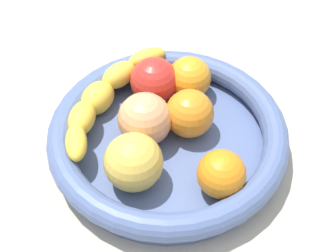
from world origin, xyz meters
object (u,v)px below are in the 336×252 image
(fruit_bowl, at_px, (168,136))
(tomato_red, at_px, (154,81))
(banana_draped_left, at_px, (104,97))
(peach_blush, at_px, (145,117))
(orange_mid_left, at_px, (189,78))
(orange_front, at_px, (190,114))
(orange_mid_right, at_px, (221,174))
(apple_yellow, at_px, (134,162))

(fruit_bowl, xyz_separation_m, tomato_red, (0.04, -0.08, 0.02))
(banana_draped_left, xyz_separation_m, peach_blush, (-0.07, 0.03, 0.01))
(orange_mid_left, xyz_separation_m, peach_blush, (0.04, 0.09, 0.00))
(banana_draped_left, distance_m, orange_mid_left, 0.13)
(orange_front, distance_m, tomato_red, 0.08)
(banana_draped_left, distance_m, orange_front, 0.12)
(orange_front, bearing_deg, banana_draped_left, -5.55)
(orange_mid_left, xyz_separation_m, orange_mid_right, (-0.07, 0.16, -0.00))
(orange_mid_right, xyz_separation_m, apple_yellow, (0.11, 0.01, 0.01))
(peach_blush, height_order, apple_yellow, apple_yellow)
(fruit_bowl, distance_m, banana_draped_left, 0.11)
(orange_mid_left, distance_m, peach_blush, 0.10)
(banana_draped_left, distance_m, peach_blush, 0.08)
(apple_yellow, bearing_deg, banana_draped_left, -56.83)
(banana_draped_left, relative_size, apple_yellow, 3.24)
(fruit_bowl, distance_m, orange_mid_left, 0.10)
(orange_mid_right, bearing_deg, orange_mid_left, -67.20)
(banana_draped_left, bearing_deg, apple_yellow, 123.17)
(orange_front, bearing_deg, apple_yellow, 61.57)
(banana_draped_left, height_order, peach_blush, peach_blush)
(fruit_bowl, distance_m, peach_blush, 0.04)
(fruit_bowl, relative_size, orange_mid_right, 5.31)
(fruit_bowl, bearing_deg, orange_front, -134.19)
(tomato_red, bearing_deg, orange_front, 139.50)
(orange_front, xyz_separation_m, tomato_red, (0.06, -0.05, 0.00))
(banana_draped_left, relative_size, tomato_red, 3.47)
(orange_mid_right, distance_m, peach_blush, 0.13)
(orange_mid_left, relative_size, apple_yellow, 0.86)
(fruit_bowl, bearing_deg, tomato_red, -64.90)
(peach_blush, bearing_deg, orange_mid_left, -115.15)
(banana_draped_left, bearing_deg, orange_mid_right, 150.58)
(orange_mid_left, bearing_deg, orange_front, 100.03)
(orange_front, height_order, peach_blush, peach_blush)
(orange_front, bearing_deg, orange_mid_left, -79.97)
(orange_mid_right, xyz_separation_m, tomato_red, (0.11, -0.14, 0.00))
(fruit_bowl, distance_m, tomato_red, 0.09)
(tomato_red, relative_size, peach_blush, 0.95)
(fruit_bowl, height_order, tomato_red, tomato_red)
(fruit_bowl, xyz_separation_m, peach_blush, (0.03, -0.00, 0.03))
(fruit_bowl, bearing_deg, banana_draped_left, -20.47)
(banana_draped_left, xyz_separation_m, apple_yellow, (-0.07, 0.11, 0.01))
(banana_draped_left, bearing_deg, orange_front, 174.45)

